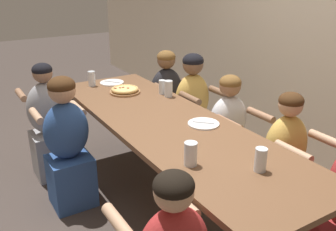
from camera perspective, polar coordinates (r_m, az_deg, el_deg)
The scene contains 17 objects.
ground_plane at distance 3.20m, azimuth 0.00°, elevation -14.24°, with size 18.00×18.00×0.00m, color #423833.
restaurant_back_panel at distance 3.76m, azimuth 23.16°, elevation 15.74°, with size 10.00×0.06×3.20m, color beige.
dining_table at distance 2.84m, azimuth 0.00°, elevation -2.37°, with size 2.73×0.82×0.80m.
pizza_board_main at distance 3.49m, azimuth -6.59°, elevation 3.85°, with size 0.28×0.28×0.05m.
empty_plate_a at distance 3.81m, azimuth -8.54°, elevation 4.98°, with size 0.24×0.24×0.02m.
empty_plate_b at distance 2.77m, azimuth 5.44°, elevation -1.25°, with size 0.23×0.23×0.02m.
drinking_glass_a at distance 3.74m, azimuth -11.54°, elevation 5.43°, with size 0.07×0.07×0.15m.
drinking_glass_b at distance 2.18m, azimuth 3.46°, elevation -6.07°, with size 0.08×0.08×0.14m.
drinking_glass_c at distance 3.43m, azimuth -0.91°, elevation 4.23°, with size 0.06×0.06×0.13m.
drinking_glass_d at distance 3.35m, azimuth 0.07°, elevation 4.11°, with size 0.07×0.07×0.15m.
drinking_glass_e at distance 2.18m, azimuth 13.91°, elevation -6.74°, with size 0.07×0.07×0.14m.
diner_near_left at distance 3.66m, azimuth -17.67°, elevation -1.62°, with size 0.51×0.40×1.10m.
diner_near_midleft at distance 3.13m, azimuth -15.00°, elevation -4.78°, with size 0.51×0.40×1.12m.
diner_far_midleft at distance 3.69m, azimuth 3.67°, elevation 0.04°, with size 0.51×0.40×1.14m.
diner_far_midright at distance 2.91m, azimuth 17.11°, elevation -7.89°, with size 0.51×0.40×1.08m.
diner_far_center at distance 3.31m, azimuth 8.99°, elevation -3.62°, with size 0.51×0.40×1.06m.
diner_far_left at distance 4.08m, azimuth -0.23°, elevation 1.77°, with size 0.51×0.40×1.08m.
Camera 1 is at (2.22, -1.35, 1.87)m, focal length 40.00 mm.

